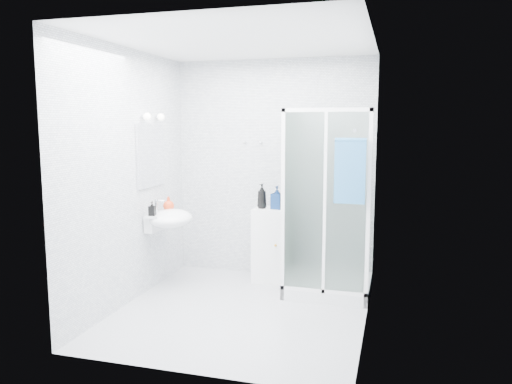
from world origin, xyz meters
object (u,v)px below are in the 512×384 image
(shower_enclosure, at_px, (321,253))
(shampoo_bottle_a, at_px, (262,196))
(storage_cabinet, at_px, (270,245))
(shampoo_bottle_b, at_px, (277,197))
(wall_basin, at_px, (169,219))
(hand_towel, at_px, (350,170))
(soap_dispenser_orange, at_px, (169,204))
(soap_dispenser_black, at_px, (152,209))

(shower_enclosure, relative_size, shampoo_bottle_a, 6.98)
(storage_cabinet, relative_size, shampoo_bottle_a, 3.03)
(storage_cabinet, bearing_deg, shampoo_bottle_b, -10.27)
(shower_enclosure, height_order, storage_cabinet, shower_enclosure)
(wall_basin, distance_m, shampoo_bottle_b, 1.25)
(shower_enclosure, distance_m, hand_towel, 1.09)
(hand_towel, bearing_deg, storage_cabinet, 145.73)
(shower_enclosure, height_order, soap_dispenser_orange, shower_enclosure)
(soap_dispenser_orange, relative_size, soap_dispenser_black, 1.06)
(soap_dispenser_orange, bearing_deg, shower_enclosure, 5.88)
(wall_basin, xyz_separation_m, hand_towel, (1.98, -0.09, 0.61))
(wall_basin, distance_m, soap_dispenser_orange, 0.21)
(storage_cabinet, distance_m, shampoo_bottle_b, 0.57)
(shower_enclosure, xyz_separation_m, storage_cabinet, (-0.64, 0.26, -0.01))
(storage_cabinet, height_order, shampoo_bottle_b, shampoo_bottle_b)
(shampoo_bottle_b, xyz_separation_m, soap_dispenser_black, (-1.20, -0.75, -0.06))
(storage_cabinet, relative_size, soap_dispenser_black, 5.68)
(hand_towel, height_order, soap_dispenser_black, hand_towel)
(shampoo_bottle_b, bearing_deg, hand_towel, -36.17)
(shower_enclosure, height_order, soap_dispenser_black, shower_enclosure)
(shampoo_bottle_a, bearing_deg, storage_cabinet, 16.81)
(shampoo_bottle_a, relative_size, soap_dispenser_orange, 1.76)
(soap_dispenser_orange, bearing_deg, storage_cabinet, 21.97)
(shampoo_bottle_a, height_order, soap_dispenser_black, shampoo_bottle_a)
(wall_basin, relative_size, soap_dispenser_orange, 3.45)
(hand_towel, relative_size, soap_dispenser_black, 4.20)
(shower_enclosure, relative_size, hand_towel, 3.12)
(shower_enclosure, height_order, shampoo_bottle_b, shower_enclosure)
(soap_dispenser_orange, bearing_deg, soap_dispenser_black, -95.87)
(wall_basin, height_order, hand_towel, hand_towel)
(wall_basin, xyz_separation_m, soap_dispenser_black, (-0.10, -0.19, 0.14))
(soap_dispenser_orange, bearing_deg, shampoo_bottle_b, 19.71)
(hand_towel, distance_m, shampoo_bottle_b, 1.16)
(shower_enclosure, xyz_separation_m, shampoo_bottle_b, (-0.55, 0.24, 0.55))
(storage_cabinet, distance_m, soap_dispenser_black, 1.44)
(shampoo_bottle_b, bearing_deg, storage_cabinet, 169.25)
(soap_dispenser_black, bearing_deg, storage_cabinet, 34.47)
(wall_basin, height_order, soap_dispenser_black, soap_dispenser_black)
(storage_cabinet, xyz_separation_m, shampoo_bottle_b, (0.09, -0.02, 0.57))
(hand_towel, bearing_deg, soap_dispenser_black, -177.11)
(wall_basin, xyz_separation_m, soap_dispenser_orange, (-0.07, 0.14, 0.15))
(shampoo_bottle_a, bearing_deg, wall_basin, -149.37)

